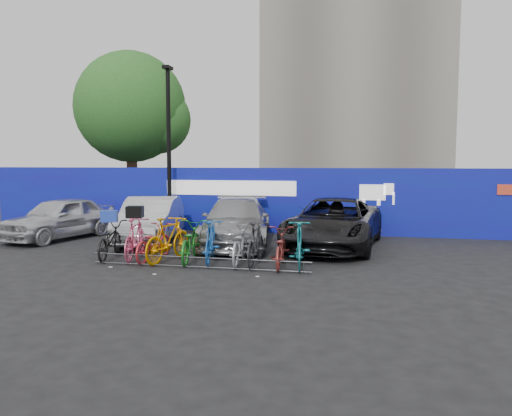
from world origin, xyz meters
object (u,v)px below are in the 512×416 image
(bike_3, at_px, (169,239))
(bike_7, at_px, (256,243))
(bike_0, at_px, (110,240))
(bike_6, at_px, (239,244))
(lamppost, at_px, (169,144))
(bike_2, at_px, (153,243))
(bike_8, at_px, (280,248))
(bike_9, at_px, (299,245))
(bike_4, at_px, (190,242))
(car_2, at_px, (236,222))
(bike_1, at_px, (135,238))
(bike_5, at_px, (211,242))
(car_1, at_px, (151,220))
(tree, at_px, (136,110))
(car_3, at_px, (334,223))
(car_0, at_px, (60,218))
(bike_rack, at_px, (198,262))

(bike_3, bearing_deg, bike_7, -166.09)
(bike_0, height_order, bike_6, bike_6)
(lamppost, xyz_separation_m, bike_2, (1.69, -5.27, -2.79))
(bike_8, height_order, bike_9, bike_9)
(bike_4, distance_m, bike_8, 2.42)
(car_2, bearing_deg, bike_8, -67.65)
(bike_1, height_order, bike_5, bike_1)
(car_1, xyz_separation_m, bike_1, (0.83, -2.80, -0.17))
(tree, xyz_separation_m, bike_1, (4.73, -9.87, -4.50))
(tree, relative_size, bike_4, 3.91)
(car_3, relative_size, bike_7, 2.89)
(bike_6, bearing_deg, car_0, -26.26)
(car_1, distance_m, car_2, 2.88)
(tree, distance_m, bike_4, 12.55)
(car_1, distance_m, bike_5, 4.11)
(lamppost, height_order, bike_9, lamppost)
(car_2, distance_m, bike_4, 2.95)
(bike_7, distance_m, bike_9, 1.11)
(car_2, height_order, bike_4, car_2)
(bike_6, distance_m, bike_7, 0.47)
(lamppost, relative_size, bike_1, 3.25)
(bike_3, xyz_separation_m, bike_4, (0.55, 0.14, -0.07))
(lamppost, height_order, bike_3, lamppost)
(car_0, xyz_separation_m, bike_5, (6.28, -2.79, -0.16))
(bike_5, distance_m, bike_8, 1.84)
(bike_6, height_order, bike_9, bike_9)
(car_1, height_order, bike_3, car_1)
(bike_7, bearing_deg, car_0, -21.74)
(car_3, bearing_deg, bike_7, -114.01)
(car_0, relative_size, bike_9, 2.18)
(lamppost, distance_m, car_1, 3.51)
(car_3, height_order, bike_5, car_3)
(lamppost, bearing_deg, car_1, -82.45)
(bike_3, height_order, bike_4, bike_3)
(car_1, xyz_separation_m, bike_6, (3.71, -2.78, -0.22))
(bike_0, xyz_separation_m, bike_6, (3.62, 0.06, 0.01))
(bike_rack, distance_m, car_3, 4.90)
(bike_0, distance_m, bike_1, 0.74)
(car_3, xyz_separation_m, bike_5, (-2.96, -3.04, -0.20))
(bike_rack, bearing_deg, bike_6, 44.42)
(car_0, distance_m, bike_0, 4.42)
(car_0, bearing_deg, tree, 108.19)
(car_3, relative_size, bike_5, 2.92)
(car_0, xyz_separation_m, bike_3, (5.15, -2.90, -0.12))
(tree, xyz_separation_m, bike_4, (6.28, -9.87, -4.54))
(car_2, relative_size, car_3, 0.93)
(car_2, xyz_separation_m, bike_2, (-1.51, -2.95, -0.25))
(bike_1, bearing_deg, bike_0, -6.64)
(lamppost, relative_size, bike_rack, 1.09)
(tree, bearing_deg, bike_1, -64.41)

